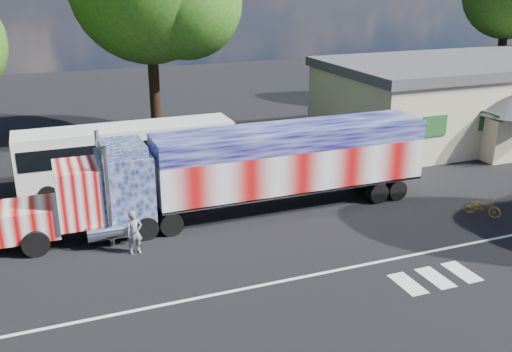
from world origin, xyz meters
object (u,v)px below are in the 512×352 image
object	(u,v)px
coach_bus	(128,155)
bicycle	(483,207)
woman	(134,233)
semi_truck	(242,169)

from	to	relation	value
coach_bus	bicycle	xyz separation A→B (m)	(14.39, -9.94, -1.22)
coach_bus	woman	distance (m)	8.04
woman	semi_truck	bearing A→B (deg)	14.27
coach_bus	woman	world-z (taller)	coach_bus
coach_bus	woman	size ratio (longest dim) A/B	6.18
coach_bus	semi_truck	bearing A→B (deg)	-53.48
bicycle	semi_truck	bearing A→B (deg)	122.24
coach_bus	bicycle	world-z (taller)	coach_bus
semi_truck	bicycle	xyz separation A→B (m)	(10.16, -4.23, -1.75)
woman	bicycle	world-z (taller)	woman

